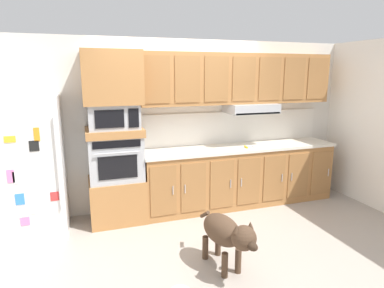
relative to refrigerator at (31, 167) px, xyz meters
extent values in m
plane|color=#9E9389|center=(2.02, -0.68, -0.88)|extent=(9.60, 9.60, 0.00)
cube|color=silver|center=(2.02, 0.43, 0.37)|extent=(6.20, 0.12, 2.50)
cube|color=white|center=(4.82, -0.68, 0.37)|extent=(0.12, 7.10, 2.50)
cube|color=white|center=(0.00, 0.00, 0.00)|extent=(0.76, 0.70, 1.76)
cylinder|color=silver|center=(0.33, -0.37, 0.10)|extent=(0.02, 0.02, 1.10)
cube|color=pink|center=(-0.07, -0.35, -0.56)|extent=(0.10, 0.01, 0.11)
cube|color=black|center=(0.10, -0.35, 0.33)|extent=(0.10, 0.01, 0.12)
cube|color=gold|center=(-0.13, -0.35, 0.42)|extent=(0.12, 0.01, 0.07)
cube|color=orange|center=(0.14, -0.35, 0.46)|extent=(0.06, 0.01, 0.16)
cube|color=white|center=(-0.12, -0.35, -0.02)|extent=(0.06, 0.01, 0.14)
cube|color=white|center=(-0.09, -0.35, -0.48)|extent=(0.11, 0.01, 0.06)
cube|color=white|center=(0.02, -0.35, -0.41)|extent=(0.09, 0.01, 0.14)
cube|color=pink|center=(-0.17, -0.35, 0.00)|extent=(0.08, 0.01, 0.15)
cube|color=red|center=(0.27, -0.35, -0.29)|extent=(0.10, 0.01, 0.11)
cube|color=#337FDB|center=(-0.10, -0.35, -0.28)|extent=(0.10, 0.01, 0.13)
cube|color=#A8703D|center=(1.03, 0.07, -0.58)|extent=(0.74, 0.62, 0.60)
cube|color=#A8AAAF|center=(1.03, 0.07, 0.02)|extent=(0.70, 0.58, 0.60)
cube|color=black|center=(1.03, -0.23, -0.04)|extent=(0.49, 0.01, 0.30)
cube|color=black|center=(1.03, -0.23, 0.26)|extent=(0.59, 0.01, 0.09)
cylinder|color=#A8AAAF|center=(1.03, -0.25, 0.15)|extent=(0.56, 0.02, 0.02)
cube|color=#A8703D|center=(1.03, 0.07, 0.37)|extent=(0.74, 0.62, 0.10)
cube|color=#A8AAAF|center=(1.03, 0.07, 0.58)|extent=(0.64, 0.53, 0.32)
cube|color=black|center=(0.96, -0.20, 0.58)|extent=(0.35, 0.01, 0.22)
cube|color=black|center=(1.25, -0.20, 0.58)|extent=(0.13, 0.01, 0.24)
cube|color=#A8703D|center=(1.03, 0.07, 1.08)|extent=(0.74, 0.62, 0.68)
cube|color=#A8703D|center=(2.90, 0.07, -0.44)|extent=(3.00, 0.60, 0.88)
cube|color=#9A6738|center=(1.61, -0.24, -0.42)|extent=(0.36, 0.01, 0.70)
cylinder|color=#BCBCC1|center=(1.74, -0.25, -0.42)|extent=(0.01, 0.01, 0.12)
cube|color=#9A6738|center=(2.04, -0.24, -0.42)|extent=(0.36, 0.01, 0.70)
cylinder|color=#BCBCC1|center=(1.91, -0.25, -0.42)|extent=(0.01, 0.01, 0.12)
cube|color=#9A6738|center=(2.47, -0.24, -0.42)|extent=(0.36, 0.01, 0.70)
cylinder|color=#BCBCC1|center=(2.60, -0.25, -0.42)|extent=(0.01, 0.01, 0.12)
cube|color=#9A6738|center=(2.90, -0.24, -0.42)|extent=(0.36, 0.01, 0.70)
cylinder|color=#BCBCC1|center=(2.77, -0.25, -0.42)|extent=(0.01, 0.01, 0.12)
cube|color=#9A6738|center=(3.33, -0.24, -0.42)|extent=(0.36, 0.01, 0.70)
cylinder|color=#BCBCC1|center=(3.46, -0.25, -0.42)|extent=(0.01, 0.01, 0.12)
cube|color=#9A6738|center=(3.76, -0.24, -0.42)|extent=(0.36, 0.01, 0.70)
cylinder|color=#BCBCC1|center=(3.63, -0.25, -0.42)|extent=(0.01, 0.01, 0.12)
cube|color=#9A6738|center=(4.19, -0.24, -0.42)|extent=(0.36, 0.01, 0.70)
cylinder|color=#BCBCC1|center=(4.32, -0.25, -0.42)|extent=(0.01, 0.01, 0.12)
cube|color=silver|center=(2.90, 0.07, 0.02)|extent=(3.04, 0.64, 0.04)
cube|color=silver|center=(2.90, 0.36, 0.29)|extent=(3.04, 0.02, 0.50)
cube|color=#A8703D|center=(2.90, 0.20, 1.05)|extent=(3.00, 0.34, 0.74)
cube|color=#A8AAAF|center=(3.09, 0.13, 0.61)|extent=(0.76, 0.48, 0.14)
cube|color=black|center=(3.09, -0.09, 0.55)|extent=(0.72, 0.04, 0.02)
cube|color=#9A6738|center=(1.61, 0.02, 1.05)|extent=(0.36, 0.01, 0.63)
cube|color=#9A6738|center=(2.04, 0.02, 1.05)|extent=(0.36, 0.01, 0.63)
cube|color=#9A6738|center=(2.47, 0.02, 1.05)|extent=(0.36, 0.01, 0.63)
cube|color=#9A6738|center=(2.90, 0.02, 1.05)|extent=(0.36, 0.01, 0.63)
cube|color=#9A6738|center=(3.33, 0.02, 1.05)|extent=(0.36, 0.01, 0.63)
cube|color=#9A6738|center=(3.76, 0.02, 1.05)|extent=(0.36, 0.01, 0.63)
cube|color=#9A6738|center=(4.19, 0.02, 1.05)|extent=(0.36, 0.01, 0.63)
cylinder|color=yellow|center=(2.93, -0.05, 0.05)|extent=(0.04, 0.10, 0.03)
cylinder|color=silver|center=(3.04, -0.07, 0.05)|extent=(0.02, 0.12, 0.01)
ellipsoid|color=#473323|center=(1.95, -1.43, -0.47)|extent=(0.39, 0.59, 0.30)
sphere|color=#473323|center=(2.01, -1.81, -0.38)|extent=(0.24, 0.24, 0.24)
ellipsoid|color=#312318|center=(2.03, -1.93, -0.41)|extent=(0.11, 0.15, 0.08)
cone|color=#473323|center=(2.09, -1.78, -0.28)|extent=(0.07, 0.07, 0.08)
cone|color=#473323|center=(1.93, -1.81, -0.28)|extent=(0.07, 0.07, 0.08)
cylinder|color=#473323|center=(1.89, -1.09, -0.44)|extent=(0.07, 0.18, 0.14)
cylinder|color=#473323|center=(2.06, -1.61, -0.75)|extent=(0.07, 0.07, 0.26)
cylinder|color=#473323|center=(1.90, -1.64, -0.75)|extent=(0.07, 0.07, 0.26)
cylinder|color=#473323|center=(2.00, -1.23, -0.75)|extent=(0.07, 0.07, 0.26)
cylinder|color=#473323|center=(1.83, -1.26, -0.75)|extent=(0.07, 0.07, 0.26)
camera|label=1|loc=(0.65, -4.34, 1.14)|focal=30.74mm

